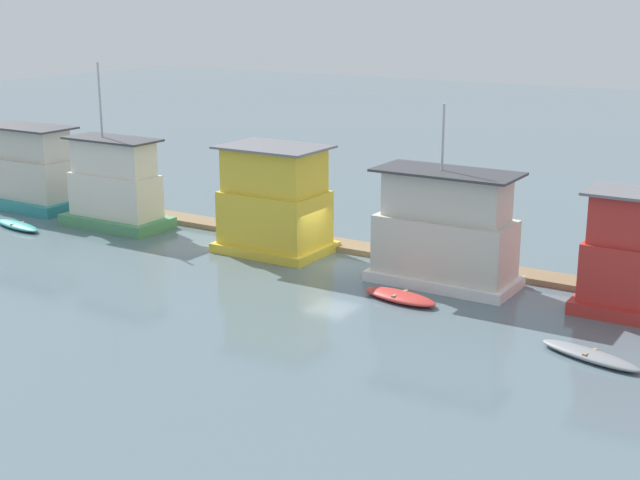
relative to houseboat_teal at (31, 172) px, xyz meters
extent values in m
plane|color=slate|center=(22.78, -0.48, -2.32)|extent=(200.00, 200.00, 0.00)
cube|color=#846B4C|center=(22.78, 2.14, -2.17)|extent=(59.60, 1.70, 0.30)
cube|color=teal|center=(0.00, 0.00, -1.98)|extent=(6.78, 3.71, 0.68)
cube|color=beige|center=(0.00, 0.00, -0.37)|extent=(5.88, 2.81, 2.53)
cube|color=beige|center=(0.00, 0.00, 1.87)|extent=(5.30, 2.23, 1.94)
cube|color=#38383D|center=(0.00, 0.00, 2.90)|extent=(6.18, 3.11, 0.12)
cube|color=#4C9360|center=(8.18, -0.80, -2.00)|extent=(6.48, 3.26, 0.64)
cube|color=silver|center=(8.18, -0.80, -0.42)|extent=(5.49, 2.26, 2.51)
cube|color=silver|center=(8.18, -0.80, 1.84)|extent=(5.12, 1.90, 1.99)
cube|color=#38383D|center=(8.18, -0.80, 2.89)|extent=(5.79, 2.56, 0.12)
cylinder|color=#B2B2B7|center=(7.41, -0.80, 5.10)|extent=(0.12, 0.12, 4.30)
cube|color=gold|center=(19.22, -0.28, -2.08)|extent=(5.72, 4.12, 0.48)
cube|color=gold|center=(19.22, -0.28, -0.44)|extent=(5.15, 3.55, 2.79)
cube|color=gold|center=(19.22, -0.28, 2.10)|extent=(4.75, 3.15, 2.29)
cube|color=slate|center=(19.22, -0.28, 3.30)|extent=(5.45, 3.85, 0.12)
cube|color=white|center=(29.18, -0.70, -2.07)|extent=(6.92, 3.37, 0.48)
cube|color=beige|center=(29.18, -0.70, -0.47)|extent=(6.37, 2.82, 2.73)
cube|color=beige|center=(29.18, -0.70, 1.95)|extent=(5.71, 2.16, 2.10)
cube|color=#38383D|center=(29.18, -0.70, 3.06)|extent=(6.67, 3.12, 0.12)
cylinder|color=#B2B2B7|center=(28.90, -0.70, 4.64)|extent=(0.12, 0.12, 3.05)
cube|color=red|center=(38.12, -0.27, -2.03)|extent=(5.45, 3.26, 0.56)
ellipsoid|color=teal|center=(3.57, -4.28, -2.14)|extent=(4.24, 1.72, 0.35)
cube|color=#997F60|center=(3.57, -4.28, -2.02)|extent=(0.30, 0.89, 0.08)
ellipsoid|color=red|center=(28.57, -4.03, -2.12)|extent=(3.87, 1.89, 0.39)
cube|color=#997F60|center=(28.57, -4.03, -1.98)|extent=(0.33, 1.16, 0.08)
ellipsoid|color=gray|center=(37.68, -6.29, -2.14)|extent=(4.22, 2.10, 0.36)
cube|color=#997F60|center=(37.68, -6.29, -2.01)|extent=(0.39, 0.88, 0.08)
cylinder|color=brown|center=(31.77, 1.03, -1.47)|extent=(0.31, 0.31, 1.70)
camera|label=1|loc=(45.44, -37.96, 10.76)|focal=50.00mm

